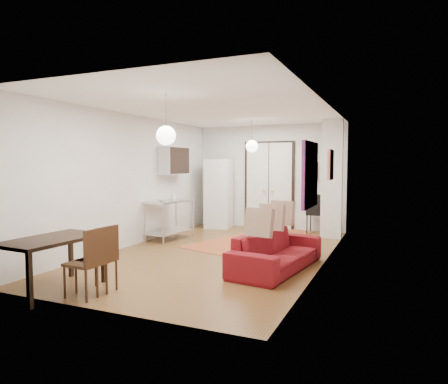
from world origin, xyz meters
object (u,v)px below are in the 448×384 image
at_px(black_side_chair, 318,210).
at_px(kitchen_counter, 170,214).
at_px(dining_table, 52,244).
at_px(coffee_table, 264,240).
at_px(dining_chair_far, 90,255).
at_px(fridge, 219,194).
at_px(sofa, 277,251).
at_px(dining_chair_near, 101,252).

bearing_deg(black_side_chair, kitchen_counter, 38.68).
bearing_deg(dining_table, coffee_table, 57.78).
relative_size(dining_chair_far, black_side_chair, 0.91).
xyz_separation_m(coffee_table, kitchen_counter, (-2.60, 0.72, 0.30)).
xyz_separation_m(kitchen_counter, fridge, (0.34, 2.10, 0.36)).
relative_size(dining_table, black_side_chair, 1.37).
height_order(dining_table, dining_chair_far, dining_chair_far).
distance_m(coffee_table, kitchen_counter, 2.72).
distance_m(coffee_table, fridge, 3.68).
bearing_deg(dining_chair_far, dining_table, -77.87).
relative_size(sofa, dining_table, 1.55).
bearing_deg(coffee_table, dining_table, -122.22).
relative_size(kitchen_counter, black_side_chair, 1.25).
height_order(dining_table, black_side_chair, black_side_chair).
height_order(fridge, dining_chair_near, fridge).
bearing_deg(dining_chair_far, dining_chair_near, -176.87).
height_order(dining_chair_far, black_side_chair, black_side_chair).
xyz_separation_m(fridge, dining_chair_far, (0.76, -6.06, -0.42)).
bearing_deg(sofa, coffee_table, 37.04).
xyz_separation_m(sofa, kitchen_counter, (-3.12, 1.65, 0.29)).
xyz_separation_m(coffee_table, dining_chair_far, (-1.50, -3.24, 0.23)).
bearing_deg(sofa, dining_table, 140.55).
distance_m(sofa, dining_table, 3.57).
xyz_separation_m(coffee_table, black_side_chair, (0.49, 3.07, 0.30)).
relative_size(sofa, black_side_chair, 2.13).
height_order(kitchen_counter, dining_chair_near, dining_chair_near).
height_order(sofa, coffee_table, sofa).
height_order(kitchen_counter, dining_chair_far, dining_chair_far).
bearing_deg(dining_table, kitchen_counter, 97.04).
height_order(sofa, fridge, fridge).
bearing_deg(dining_table, dining_chair_far, 9.00).
xyz_separation_m(sofa, coffee_table, (-0.52, 0.93, -0.01)).
relative_size(coffee_table, dining_table, 0.63).
xyz_separation_m(coffee_table, dining_chair_near, (-1.50, -3.03, 0.23)).
distance_m(fridge, dining_chair_far, 6.13).
bearing_deg(dining_chair_far, coffee_table, 158.27).
distance_m(sofa, coffee_table, 1.06).
bearing_deg(kitchen_counter, dining_chair_near, -65.64).
relative_size(fridge, black_side_chair, 1.87).
relative_size(dining_table, dining_chair_near, 1.50).
height_order(sofa, dining_table, dining_table).
bearing_deg(dining_chair_near, sofa, 139.23).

